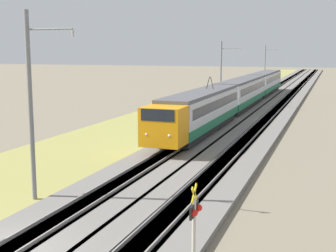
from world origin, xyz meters
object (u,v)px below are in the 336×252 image
Objects in this scene: crossing_signal_far at (194,235)px; catenary_mast_far at (265,65)px; passenger_train at (243,91)px; catenary_mast_mid at (221,74)px; catenary_mast_near at (31,105)px.

catenary_mast_far is (85.00, 9.91, 2.06)m from crossing_signal_far.
passenger_train is at bearing -175.89° from catenary_mast_far.
crossing_signal_far is at bearing -167.79° from catenary_mast_mid.
catenary_mast_mid is (39.18, -0.00, -0.36)m from catenary_mast_near.
catenary_mast_mid is at bearing -0.01° from catenary_mast_near.
catenary_mast_near is at bearing 180.00° from catenary_mast_far.
crossing_signal_far is (-45.49, -7.08, -0.07)m from passenger_train.
passenger_train is 39.03m from catenary_mast_near.
passenger_train is at bearing 98.84° from crossing_signal_far.
passenger_train is at bearing -4.19° from catenary_mast_near.
crossing_signal_far is at bearing -173.35° from catenary_mast_far.
crossing_signal_far is 46.93m from catenary_mast_mid.
passenger_train is at bearing -96.57° from catenary_mast_mid.
catenary_mast_far is (39.18, -0.00, -0.04)m from catenary_mast_mid.
crossing_signal_far is at bearing -123.79° from catenary_mast_near.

